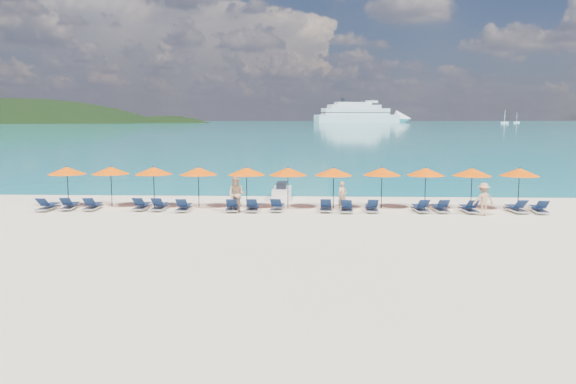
{
  "coord_description": "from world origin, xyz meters",
  "views": [
    {
      "loc": [
        1.13,
        -25.01,
        4.89
      ],
      "look_at": [
        0.0,
        3.0,
        1.2
      ],
      "focal_mm": 35.0,
      "sensor_mm": 36.0,
      "label": 1
    }
  ],
  "objects": [
    {
      "name": "umbrella_1",
      "position": [
        -9.97,
        5.59,
        2.02
      ],
      "size": [
        2.1,
        2.1,
        2.28
      ],
      "color": "black",
      "rests_on": "ground"
    },
    {
      "name": "umbrella_3",
      "position": [
        -5.02,
        5.38,
        2.02
      ],
      "size": [
        2.1,
        2.1,
        2.28
      ],
      "color": "black",
      "rests_on": "ground"
    },
    {
      "name": "umbrella_2",
      "position": [
        -7.54,
        5.49,
        2.02
      ],
      "size": [
        2.1,
        2.1,
        2.28
      ],
      "color": "black",
      "rests_on": "ground"
    },
    {
      "name": "beachgoer_a",
      "position": [
        2.83,
        4.5,
        0.79
      ],
      "size": [
        0.69,
        0.65,
        1.58
      ],
      "primitive_type": "imported",
      "rotation": [
        0.0,
        0.0,
        0.63
      ],
      "color": "tan",
      "rests_on": "ground"
    },
    {
      "name": "lounger_10",
      "position": [
        3.04,
        4.12,
        0.24
      ],
      "size": [
        0.78,
        1.75,
        0.66
      ],
      "rotation": [
        0.0,
        0.0,
        -0.09
      ],
      "color": "silver",
      "rests_on": "ground"
    },
    {
      "name": "lounger_8",
      "position": [
        -0.61,
        4.31,
        0.24
      ],
      "size": [
        0.77,
        1.75,
        0.66
      ],
      "rotation": [
        0.0,
        0.0,
        -0.09
      ],
      "color": "silver",
      "rests_on": "ground"
    },
    {
      "name": "headland_small",
      "position": [
        -150.0,
        560.0,
        -35.0
      ],
      "size": [
        162.0,
        126.0,
        85.5
      ],
      "color": "black",
      "rests_on": "ground"
    },
    {
      "name": "ground",
      "position": [
        0.0,
        0.0,
        0.0
      ],
      "size": [
        1400.0,
        1400.0,
        0.0
      ],
      "primitive_type": "plane",
      "color": "beige"
    },
    {
      "name": "umbrella_0",
      "position": [
        -12.35,
        5.38,
        2.02
      ],
      "size": [
        2.1,
        2.1,
        2.28
      ],
      "color": "black",
      "rests_on": "ground"
    },
    {
      "name": "umbrella_4",
      "position": [
        -2.37,
        5.41,
        2.02
      ],
      "size": [
        2.1,
        2.1,
        2.28
      ],
      "color": "black",
      "rests_on": "ground"
    },
    {
      "name": "lounger_1",
      "position": [
        -11.84,
        4.34,
        0.24
      ],
      "size": [
        0.77,
        1.75,
        0.66
      ],
      "rotation": [
        0.0,
        0.0,
        0.09
      ],
      "color": "silver",
      "rests_on": "ground"
    },
    {
      "name": "umbrella_7",
      "position": [
        5.02,
        5.54,
        2.02
      ],
      "size": [
        2.1,
        2.1,
        2.28
      ],
      "color": "black",
      "rests_on": "ground"
    },
    {
      "name": "lounger_9",
      "position": [
        1.96,
        4.34,
        0.24
      ],
      "size": [
        0.72,
        1.73,
        0.66
      ],
      "rotation": [
        0.0,
        0.0,
        -0.06
      ],
      "color": "silver",
      "rests_on": "ground"
    },
    {
      "name": "lounger_2",
      "position": [
        -10.56,
        4.29,
        0.24
      ],
      "size": [
        0.71,
        1.73,
        0.66
      ],
      "rotation": [
        0.0,
        0.0,
        0.05
      ],
      "color": "silver",
      "rests_on": "ground"
    },
    {
      "name": "umbrella_5",
      "position": [
        -0.1,
        5.35,
        2.02
      ],
      "size": [
        2.1,
        2.1,
        2.28
      ],
      "color": "black",
      "rests_on": "ground"
    },
    {
      "name": "umbrella_10",
      "position": [
        12.36,
        5.47,
        2.02
      ],
      "size": [
        2.1,
        2.1,
        2.28
      ],
      "color": "black",
      "rests_on": "ground"
    },
    {
      "name": "lounger_13",
      "position": [
        7.96,
        4.34,
        0.24
      ],
      "size": [
        0.69,
        1.72,
        0.66
      ],
      "rotation": [
        0.0,
        0.0,
        0.04
      ],
      "color": "silver",
      "rests_on": "ground"
    },
    {
      "name": "jetski",
      "position": [
        -0.62,
        8.99,
        0.4
      ],
      "size": [
        1.08,
        2.76,
        0.98
      ],
      "rotation": [
        0.0,
        0.0,
        -0.02
      ],
      "color": "white",
      "rests_on": "ground"
    },
    {
      "name": "umbrella_8",
      "position": [
        7.38,
        5.52,
        2.02
      ],
      "size": [
        2.1,
        2.1,
        2.28
      ],
      "color": "black",
      "rests_on": "ground"
    },
    {
      "name": "lounger_11",
      "position": [
        4.35,
        4.28,
        0.24
      ],
      "size": [
        0.62,
        1.7,
        0.66
      ],
      "rotation": [
        0.0,
        0.0,
        -0.0
      ],
      "color": "silver",
      "rests_on": "ground"
    },
    {
      "name": "sea",
      "position": [
        0.0,
        660.0,
        0.01
      ],
      "size": [
        1600.0,
        1300.0,
        0.01
      ],
      "primitive_type": "cube",
      "color": "#1FA9B2",
      "rests_on": "ground"
    },
    {
      "name": "beachgoer_c",
      "position": [
        9.85,
        3.31,
        0.84
      ],
      "size": [
        1.17,
        0.72,
        1.68
      ],
      "primitive_type": "imported",
      "rotation": [
        0.0,
        0.0,
        3.35
      ],
      "color": "tan",
      "rests_on": "ground"
    },
    {
      "name": "cruise_ship",
      "position": [
        62.31,
        608.06,
        8.34
      ],
      "size": [
        114.74,
        55.45,
        32.07
      ],
      "rotation": [
        0.0,
        0.0,
        0.34
      ],
      "color": "white",
      "rests_on": "ground"
    },
    {
      "name": "sailboat_near",
      "position": [
        177.36,
        495.93,
        1.25
      ],
      "size": [
        6.66,
        2.22,
        12.2
      ],
      "color": "white",
      "rests_on": "ground"
    },
    {
      "name": "lounger_4",
      "position": [
        -6.93,
        4.36,
        0.24
      ],
      "size": [
        0.63,
        1.7,
        0.66
      ],
      "rotation": [
        0.0,
        0.0,
        0.01
      ],
      "color": "silver",
      "rests_on": "ground"
    },
    {
      "name": "lounger_0",
      "position": [
        -12.9,
        4.06,
        0.24
      ],
      "size": [
        0.7,
        1.73,
        0.66
      ],
      "rotation": [
        0.0,
        0.0,
        -0.05
      ],
      "color": "silver",
      "rests_on": "ground"
    },
    {
      "name": "beachgoer_b",
      "position": [
        -2.72,
        3.77,
        0.95
      ],
      "size": [
        1.05,
        0.8,
        1.9
      ],
      "primitive_type": "imported",
      "rotation": [
        0.0,
        0.0,
        -0.33
      ],
      "color": "tan",
      "rests_on": "ground"
    },
    {
      "name": "lounger_5",
      "position": [
        -5.57,
        4.08,
        0.24
      ],
      "size": [
        0.64,
        1.71,
        0.66
      ],
      "rotation": [
        0.0,
        0.0,
        0.01
      ],
      "color": "silver",
      "rests_on": "ground"
    },
    {
      "name": "lounger_7",
      "position": [
        -1.9,
        4.2,
        0.24
      ],
      "size": [
        0.65,
        1.71,
        0.66
      ],
      "rotation": [
        0.0,
        0.0,
        -0.02
      ],
      "color": "silver",
      "rests_on": "ground"
    },
    {
      "name": "sailboat_far",
      "position": [
        211.71,
        561.71,
        1.09
      ],
      "size": [
        5.8,
        1.93,
        10.63
      ],
      "color": "white",
      "rests_on": "ground"
    },
    {
      "name": "lounger_12",
      "position": [
        6.91,
        4.31,
        0.24
      ],
      "size": [
        0.76,
        1.75,
        0.66
      ],
      "rotation": [
        0.0,
        0.0,
        0.08
      ],
      "color": "silver",
      "rests_on": "ground"
    },
    {
      "name": "lounger_15",
      "position": [
        11.88,
        4.39,
        0.24
      ],
      "size": [
        0.79,
        1.75,
        0.66
      ],
      "rotation": [
        0.0,
        0.0,
        0.1
      ],
      "color": "silver",
      "rests_on": "ground"
    },
    {
      "name": "umbrella_9",
      "position": [
        9.83,
        5.41,
        2.02
      ],
      "size": [
        2.1,
        2.1,
        2.28
      ],
      "color": "black",
      "rests_on": "ground"
    },
    {
      "name": "lounger_3",
      "position": [
        -7.92,
        4.41,
        0.24
      ],
      "size": [
        0.66,
        1.71,
        0.66
      ],
      "rotation": [
        0.0,
        0.0,
        -0.02
      ],
      "color": "silver",
      "rests_on": "ground"
    },
    {
      "name": "lounger_6",
      "position": [
        -3.0,
        4.18,
        0.24
      ],
      "size": [
        0.72,
        1.73,
        0.66
      ],
      "rotation": [
        0.0,
        0.0,
        0.06
      ],
      "color": "silver",
      "rests_on": "ground"
    },
    {
      "name": "umbrella_6",
      "position": [
        2.38,
        5.34,
        2.02
      ],
      "size": [
        2.1,
        2.1,
        2.28
      ],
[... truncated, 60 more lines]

